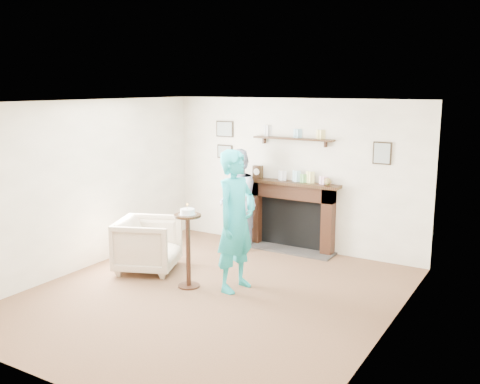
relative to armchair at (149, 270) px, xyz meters
The scene contains 6 objects.
ground 1.39m from the armchair, 14.26° to the right, with size 5.00×5.00×0.00m, color brown.
room_shell 2.14m from the armchair, 14.48° to the left, with size 4.54×5.02×2.52m.
armchair is the anchor object (origin of this frame).
man 1.66m from the armchair, 69.36° to the left, with size 0.82×0.64×1.69m, color silver.
woman 1.50m from the armchair, ahead, with size 0.69×0.45×1.89m, color #1FB19A.
pedestal_table 1.18m from the armchair, 14.50° to the right, with size 0.36×0.36×1.16m.
Camera 1 is at (3.69, -5.48, 2.69)m, focal length 40.00 mm.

